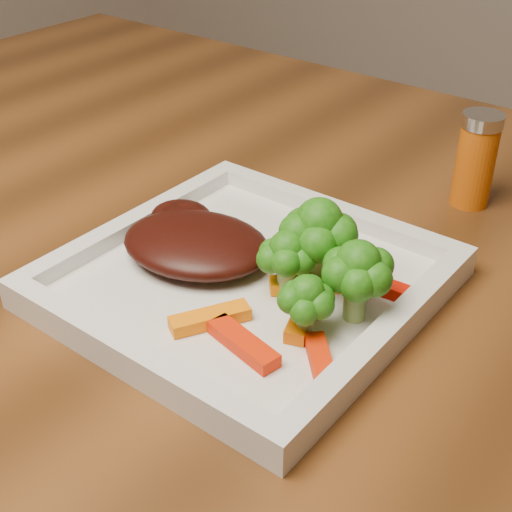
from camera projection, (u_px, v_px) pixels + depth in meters
The scene contains 14 objects.
plate at pixel (246, 284), 0.57m from camera, with size 0.27×0.27×0.01m, color silver.
steak at pixel (196, 244), 0.58m from camera, with size 0.13×0.10×0.03m, color #370C08.
broccoli_0 at pixel (318, 244), 0.55m from camera, with size 0.07×0.07×0.07m, color #276310, non-canonical shape.
broccoli_1 at pixel (357, 281), 0.51m from camera, with size 0.06×0.06×0.06m, color #126310, non-canonical shape.
broccoli_2 at pixel (306, 302), 0.49m from camera, with size 0.05×0.05×0.06m, color #1F7413, non-canonical shape.
broccoli_3 at pixel (287, 259), 0.53m from camera, with size 0.05×0.05×0.06m, color #247413, non-canonical shape.
carrot_0 at pixel (243, 344), 0.49m from camera, with size 0.06×0.02×0.01m, color red.
carrot_1 at pixel (320, 361), 0.48m from camera, with size 0.05×0.01×0.01m, color red.
carrot_2 at pixel (210, 318), 0.52m from camera, with size 0.06×0.02×0.01m, color orange.
carrot_3 at pixel (385, 287), 0.55m from camera, with size 0.05×0.01×0.01m, color red.
carrot_4 at pixel (294, 250), 0.59m from camera, with size 0.06×0.02×0.01m, color red.
carrot_5 at pixel (304, 316), 0.52m from camera, with size 0.06×0.02×0.01m, color #CD5803.
carrot_6 at pixel (307, 284), 0.55m from camera, with size 0.06×0.02×0.01m, color orange.
spice_shaker at pixel (476, 160), 0.67m from camera, with size 0.04×0.04×0.09m, color #BB500A.
Camera 1 is at (0.43, -0.29, 1.08)m, focal length 50.00 mm.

